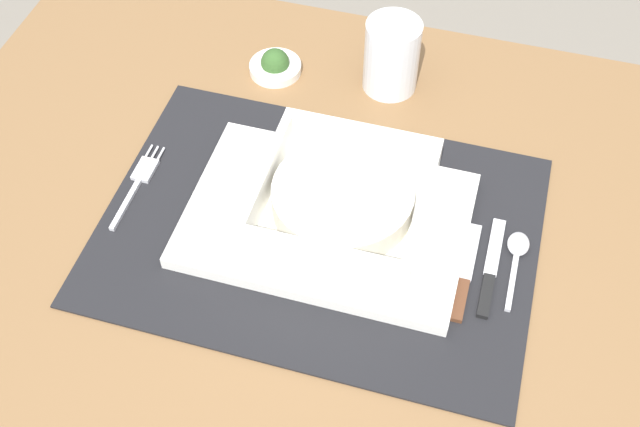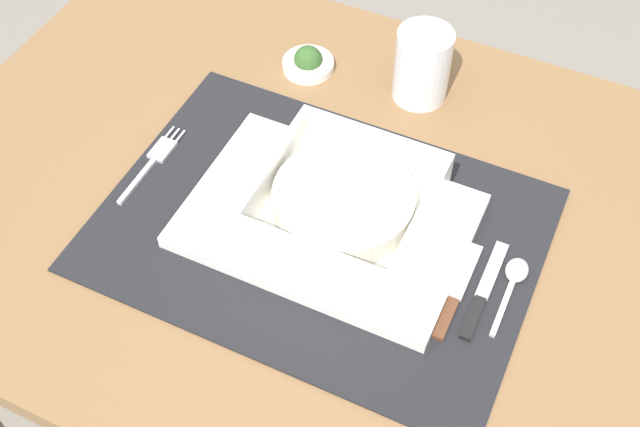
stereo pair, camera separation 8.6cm
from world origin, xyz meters
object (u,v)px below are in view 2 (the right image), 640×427
at_px(fork, 155,159).
at_px(bread_knife, 455,296).
at_px(spoon, 515,274).
at_px(drinking_glass, 422,68).
at_px(dining_table, 331,264).
at_px(condiment_saucer, 308,62).
at_px(butter_knife, 482,296).
at_px(porridge_bowl, 344,204).

bearing_deg(fork, bread_knife, -0.94).
relative_size(spoon, drinking_glass, 1.10).
height_order(dining_table, condiment_saucer, condiment_saucer).
height_order(bread_knife, condiment_saucer, condiment_saucer).
relative_size(spoon, butter_knife, 0.82).
bearing_deg(fork, butter_knife, 1.11).
relative_size(fork, butter_knife, 1.00).
xyz_separation_m(spoon, bread_knife, (-0.05, -0.05, -0.00)).
bearing_deg(spoon, drinking_glass, 128.84).
height_order(fork, condiment_saucer, condiment_saucer).
distance_m(butter_knife, bread_knife, 0.03).
xyz_separation_m(fork, bread_knife, (0.39, -0.03, 0.00)).
distance_m(porridge_bowl, condiment_saucer, 0.27).
height_order(spoon, condiment_saucer, condiment_saucer).
relative_size(dining_table, porridge_bowl, 5.51).
bearing_deg(drinking_glass, dining_table, -95.92).
bearing_deg(butter_knife, bread_knife, -153.16).
height_order(butter_knife, condiment_saucer, condiment_saucer).
distance_m(dining_table, spoon, 0.25).
bearing_deg(porridge_bowl, dining_table, 138.19).
height_order(porridge_bowl, condiment_saucer, porridge_bowl).
height_order(porridge_bowl, bread_knife, porridge_bowl).
distance_m(dining_table, condiment_saucer, 0.27).
xyz_separation_m(porridge_bowl, fork, (-0.24, -0.01, -0.04)).
bearing_deg(spoon, bread_knife, -135.18).
distance_m(spoon, condiment_saucer, 0.40).
height_order(fork, spoon, spoon).
distance_m(fork, condiment_saucer, 0.25).
xyz_separation_m(porridge_bowl, condiment_saucer, (-0.15, 0.22, -0.03)).
height_order(porridge_bowl, drinking_glass, drinking_glass).
bearing_deg(porridge_bowl, drinking_glass, 89.93).
relative_size(dining_table, spoon, 9.40).
distance_m(dining_table, bread_knife, 0.21).
distance_m(butter_knife, drinking_glass, 0.31).
bearing_deg(fork, dining_table, 10.39).
distance_m(spoon, bread_knife, 0.07).
xyz_separation_m(dining_table, drinking_glass, (0.02, 0.22, 0.16)).
xyz_separation_m(butter_knife, condiment_saucer, (-0.32, 0.25, 0.00)).
relative_size(dining_table, butter_knife, 7.69).
bearing_deg(spoon, butter_knife, -123.46).
bearing_deg(drinking_glass, spoon, -49.16).
bearing_deg(porridge_bowl, butter_knife, -8.31).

